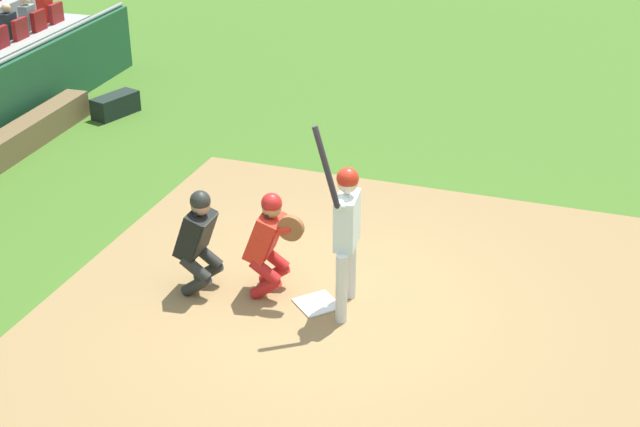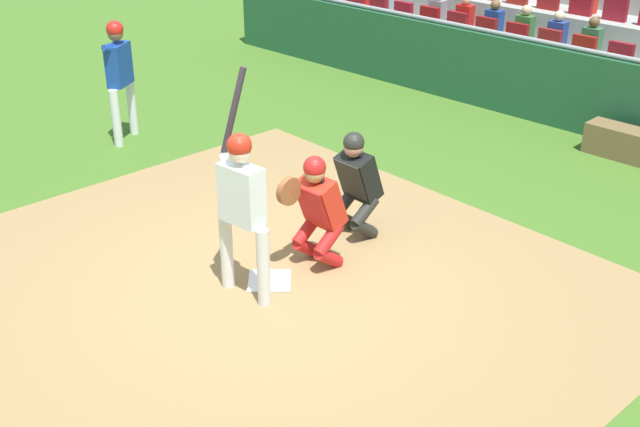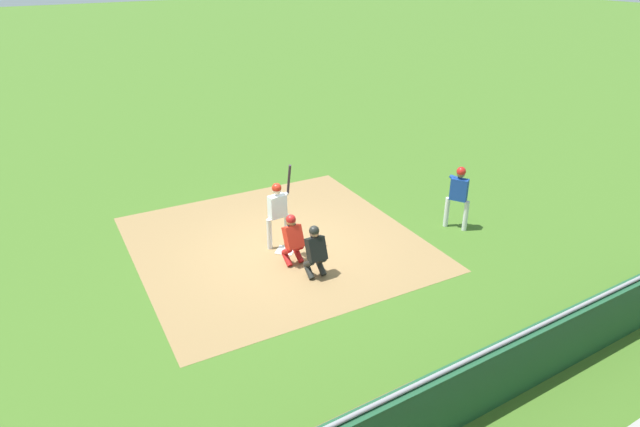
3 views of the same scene
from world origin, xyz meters
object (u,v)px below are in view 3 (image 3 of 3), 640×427
(catcher_crouching, at_px, (292,236))
(water_bottle_on_bench, at_px, (355,418))
(on_deck_batter, at_px, (459,191))
(home_plate_umpire, at_px, (315,249))
(home_plate_marker, at_px, (285,250))
(batter_at_plate, at_px, (278,208))

(catcher_crouching, relative_size, water_bottle_on_bench, 5.84)
(catcher_crouching, relative_size, on_deck_batter, 0.72)
(catcher_crouching, relative_size, home_plate_umpire, 1.00)
(home_plate_marker, bearing_deg, water_bottle_on_bench, -107.95)
(water_bottle_on_bench, distance_m, on_deck_batter, 8.00)
(home_plate_marker, bearing_deg, catcher_crouching, -99.64)
(on_deck_batter, bearing_deg, catcher_crouching, 171.80)
(catcher_crouching, height_order, on_deck_batter, on_deck_batter)
(home_plate_umpire, xyz_separation_m, on_deck_batter, (4.53, 0.12, 0.39))
(home_plate_marker, xyz_separation_m, home_plate_umpire, (0.06, -1.40, 0.69))
(catcher_crouching, distance_m, on_deck_batter, 4.76)
(batter_at_plate, bearing_deg, water_bottle_on_bench, -107.02)
(home_plate_marker, relative_size, catcher_crouching, 0.34)
(batter_at_plate, distance_m, catcher_crouching, 1.00)
(catcher_crouching, xyz_separation_m, on_deck_batter, (4.69, -0.68, 0.37))
(batter_at_plate, distance_m, home_plate_umpire, 1.77)
(catcher_crouching, distance_m, water_bottle_on_bench, 5.60)
(catcher_crouching, bearing_deg, water_bottle_on_bench, -108.84)
(batter_at_plate, height_order, home_plate_umpire, batter_at_plate)
(on_deck_batter, bearing_deg, water_bottle_on_bench, -144.58)
(home_plate_marker, xyz_separation_m, on_deck_batter, (4.59, -1.27, 1.08))
(home_plate_marker, height_order, catcher_crouching, catcher_crouching)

